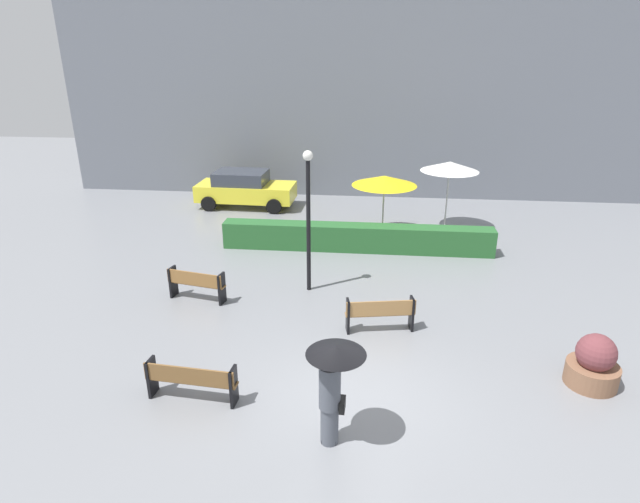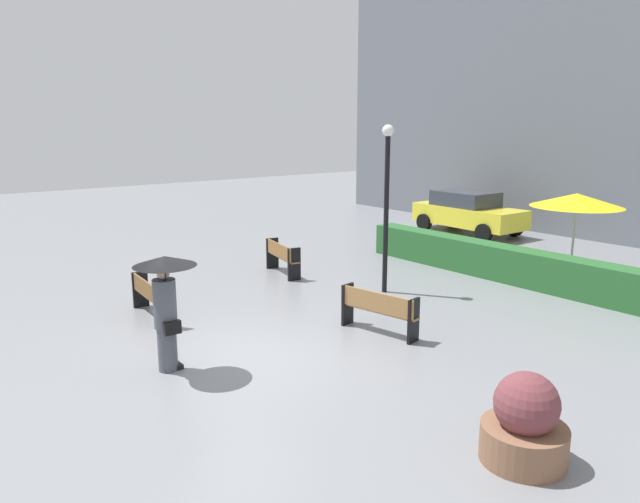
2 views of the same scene
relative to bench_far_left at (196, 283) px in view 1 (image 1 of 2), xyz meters
The scene contains 12 objects.
ground_plane 6.09m from the bench_far_left, 42.77° to the right, with size 60.00×60.00×0.00m, color gray.
bench_far_left is the anchor object (origin of this frame).
bench_near_left 4.50m from the bench_far_left, 72.98° to the right, with size 1.86×0.50×0.82m.
bench_mid_center 5.18m from the bench_far_left, 13.29° to the right, with size 1.73×0.62×0.86m.
pedestrian_with_umbrella 6.71m from the bench_far_left, 51.18° to the right, with size 1.03×1.03×1.99m.
planter_pot 9.86m from the bench_far_left, 17.27° to the right, with size 1.05×1.05×1.15m.
lamp_post 3.72m from the bench_far_left, 18.22° to the left, with size 0.28×0.28×4.04m.
patio_umbrella_yellow 7.94m from the bench_far_left, 48.49° to the left, with size 2.35×2.35×2.28m.
patio_umbrella_white 10.33m from the bench_far_left, 41.90° to the left, with size 2.14×2.14×2.64m.
hedge_strip 6.04m from the bench_far_left, 45.11° to the left, with size 9.25×0.70×0.91m, color #28602D.
building_facade 13.49m from the bench_far_left, 69.44° to the left, with size 28.00×1.20×10.22m, color slate.
parked_car 9.12m from the bench_far_left, 94.98° to the left, with size 4.26×2.10×1.57m.
Camera 1 is at (0.26, -8.46, 6.59)m, focal length 29.22 mm.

